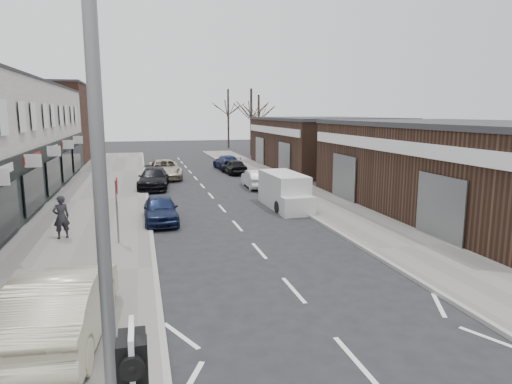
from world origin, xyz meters
TOP-DOWN VIEW (x-y plane):
  - pavement_left at (-6.75, 22.00)m, footprint 5.50×64.00m
  - pavement_right at (5.75, 22.00)m, footprint 3.50×64.00m
  - brick_block_far at (-13.50, 45.00)m, footprint 8.00×10.00m
  - right_unit_near at (12.50, 14.00)m, footprint 10.00×18.00m
  - right_unit_far at (12.50, 34.00)m, footprint 10.00×16.00m
  - tree_far_a at (9.00, 48.00)m, footprint 3.60×3.60m
  - tree_far_b at (11.50, 54.00)m, footprint 3.60×3.60m
  - tree_far_c at (8.50, 60.00)m, footprint 3.60×3.60m
  - street_lamp at (-4.53, -0.80)m, footprint 2.23×0.22m
  - warning_sign at (-5.16, 12.00)m, footprint 0.12×0.80m
  - white_van at (3.40, 17.45)m, footprint 1.82×4.91m
  - sedan_on_pavement at (-6.08, 4.20)m, footprint 2.20×5.18m
  - pedestrian at (-7.44, 13.27)m, footprint 0.77×0.66m
  - parked_car_left_a at (-3.40, 15.53)m, footprint 1.57×3.88m
  - parked_car_left_b at (-3.40, 25.68)m, footprint 2.43×5.01m
  - parked_car_left_c at (-2.41, 30.37)m, footprint 2.63×5.44m
  - parked_car_right_a at (3.50, 24.28)m, footprint 1.46×3.92m
  - parked_car_right_b at (3.50, 31.74)m, footprint 1.80×3.86m
  - parked_car_right_c at (3.50, 35.13)m, footprint 2.05×4.59m

SIDE VIEW (x-z plane):
  - tree_far_a at x=9.00m, z-range -4.00..4.00m
  - tree_far_b at x=11.50m, z-range -3.75..3.75m
  - tree_far_c at x=8.50m, z-range -4.25..4.25m
  - pavement_left at x=-6.75m, z-range 0.00..0.12m
  - pavement_right at x=5.75m, z-range 0.00..0.12m
  - parked_car_right_a at x=3.50m, z-range 0.00..1.28m
  - parked_car_right_b at x=3.50m, z-range 0.00..1.28m
  - parked_car_right_c at x=3.50m, z-range 0.00..1.31m
  - parked_car_left_a at x=-3.40m, z-range 0.00..1.32m
  - parked_car_left_b at x=-3.40m, z-range 0.00..1.41m
  - parked_car_left_c at x=-2.41m, z-range 0.00..1.49m
  - white_van at x=3.40m, z-range -0.05..1.84m
  - sedan_on_pavement at x=-6.08m, z-range 0.12..1.78m
  - pedestrian at x=-7.44m, z-range 0.12..1.90m
  - warning_sign at x=-5.16m, z-range 0.85..3.55m
  - right_unit_near at x=12.50m, z-range 0.00..4.50m
  - right_unit_far at x=12.50m, z-range 0.00..4.50m
  - brick_block_far at x=-13.50m, z-range 0.00..8.00m
  - street_lamp at x=-4.53m, z-range 0.62..8.62m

